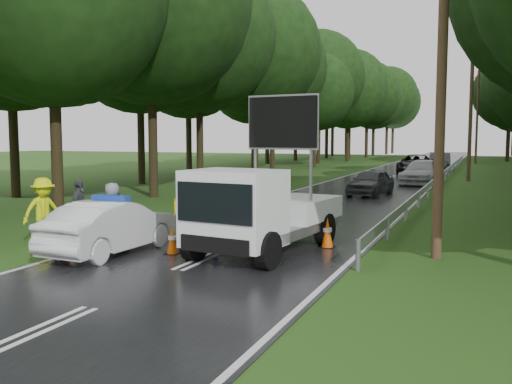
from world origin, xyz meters
The scene contains 23 objects.
ground centered at (0.00, 0.00, 0.00)m, with size 160.00×160.00×0.00m, color #224213.
road centered at (0.00, 30.00, 0.01)m, with size 7.00×140.00×0.02m, color black.
guardrail centered at (3.70, 29.67, 0.55)m, with size 0.12×60.06×0.70m.
utility_pole_near centered at (5.20, 2.00, 5.06)m, with size 1.40×0.24×10.00m.
utility_pole_mid centered at (5.20, 28.00, 5.06)m, with size 1.40×0.24×10.00m.
utility_pole_far centered at (5.20, 54.00, 5.06)m, with size 1.40×0.24×10.00m.
police_sedan centered at (-2.47, -0.48, 0.67)m, with size 1.61×4.13×1.48m.
work_truck centered at (1.01, 0.87, 1.09)m, with size 2.82×5.27×4.02m.
barrier centered at (-0.42, 1.82, 0.93)m, with size 2.96×0.36×1.23m.
officer centered at (0.63, 3.24, 0.92)m, with size 0.67×0.44×1.83m, color #DBF50D.
civilian centered at (-0.47, 1.19, 0.83)m, with size 0.81×0.63×1.67m, color #1B3DAF.
bystander_left centered at (-5.08, 0.00, 0.92)m, with size 1.19×0.68×1.84m, color #D8E70C.
bystander_mid centered at (-5.09, 1.50, 0.85)m, with size 1.00×0.41×1.70m, color #44484C.
bystander_right centered at (-3.80, 1.37, 0.81)m, with size 0.80×0.52×1.63m, color gray.
queue_car_first centered at (0.91, 16.32, 0.67)m, with size 1.57×3.91×1.33m, color #383B3E.
queue_car_second centered at (2.60, 24.14, 0.74)m, with size 2.07×5.08×1.47m, color #A6A9AE.
queue_car_third centered at (1.31, 32.54, 0.79)m, with size 2.62×5.68×1.58m, color black.
queue_car_fourth centered at (2.60, 38.54, 0.78)m, with size 1.66×4.75×1.56m, color #414449.
cone_near_left centered at (-3.50, -1.00, 0.38)m, with size 0.37×0.37×0.78m.
cone_center centered at (-1.00, 0.00, 0.34)m, with size 0.34×0.34×0.71m.
cone_far centered at (-0.20, 3.84, 0.36)m, with size 0.35×0.35×0.75m.
cone_left_mid centered at (-3.40, 1.11, 0.32)m, with size 0.31×0.31×0.66m.
cone_right centered at (2.40, 2.28, 0.40)m, with size 0.39×0.39×0.82m.
Camera 1 is at (6.24, -12.31, 2.97)m, focal length 40.00 mm.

